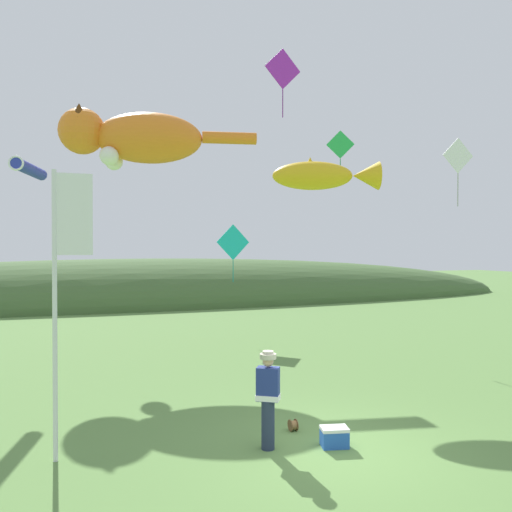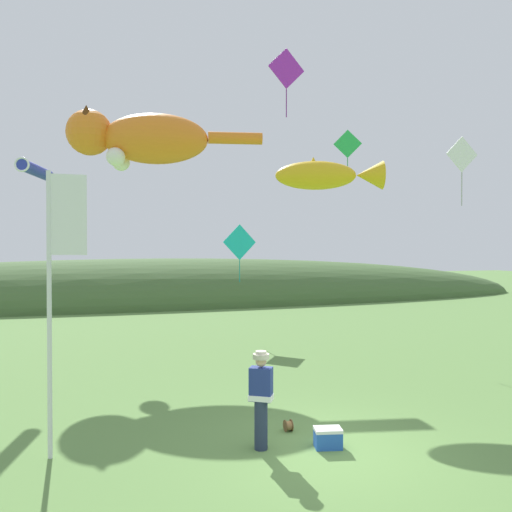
{
  "view_description": "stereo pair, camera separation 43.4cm",
  "coord_description": "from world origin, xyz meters",
  "px_view_note": "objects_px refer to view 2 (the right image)",
  "views": [
    {
      "loc": [
        -4.15,
        -7.94,
        3.62
      ],
      "look_at": [
        0.0,
        4.0,
        3.43
      ],
      "focal_mm": 35.0,
      "sensor_mm": 36.0,
      "label": 1
    },
    {
      "loc": [
        -3.74,
        -8.08,
        3.62
      ],
      "look_at": [
        0.0,
        4.0,
        3.43
      ],
      "focal_mm": 35.0,
      "sensor_mm": 36.0,
      "label": 2
    }
  ],
  "objects_px": {
    "festival_attendant": "(261,396)",
    "festival_banner_pole": "(58,270)",
    "kite_diamond_teal": "(240,243)",
    "kite_diamond_white": "(462,155)",
    "kite_fish_windsock": "(328,175)",
    "picnic_cooler": "(328,438)",
    "kite_diamond_violet": "(286,69)",
    "kite_giant_cat": "(142,139)",
    "kite_diamond_green": "(348,144)",
    "kite_spool": "(288,426)",
    "kite_tube_streamer": "(36,170)"
  },
  "relations": [
    {
      "from": "kite_diamond_violet",
      "to": "picnic_cooler",
      "type": "bearing_deg",
      "value": -104.43
    },
    {
      "from": "kite_diamond_teal",
      "to": "kite_diamond_violet",
      "type": "bearing_deg",
      "value": -86.85
    },
    {
      "from": "kite_giant_cat",
      "to": "kite_diamond_green",
      "type": "xyz_separation_m",
      "value": [
        8.35,
        -0.5,
        0.21
      ]
    },
    {
      "from": "kite_tube_streamer",
      "to": "kite_diamond_white",
      "type": "bearing_deg",
      "value": -27.06
    },
    {
      "from": "kite_spool",
      "to": "kite_diamond_teal",
      "type": "relative_size",
      "value": 0.1
    },
    {
      "from": "kite_giant_cat",
      "to": "kite_fish_windsock",
      "type": "xyz_separation_m",
      "value": [
        5.15,
        -5.33,
        -1.89
      ]
    },
    {
      "from": "kite_giant_cat",
      "to": "kite_fish_windsock",
      "type": "height_order",
      "value": "kite_giant_cat"
    },
    {
      "from": "kite_fish_windsock",
      "to": "kite_diamond_white",
      "type": "bearing_deg",
      "value": -46.65
    },
    {
      "from": "kite_diamond_violet",
      "to": "kite_diamond_teal",
      "type": "relative_size",
      "value": 0.93
    },
    {
      "from": "kite_diamond_green",
      "to": "kite_diamond_violet",
      "type": "relative_size",
      "value": 0.94
    },
    {
      "from": "festival_banner_pole",
      "to": "kite_diamond_violet",
      "type": "xyz_separation_m",
      "value": [
        6.38,
        5.74,
        6.11
      ]
    },
    {
      "from": "kite_tube_streamer",
      "to": "kite_spool",
      "type": "bearing_deg",
      "value": -54.51
    },
    {
      "from": "kite_diamond_green",
      "to": "kite_diamond_violet",
      "type": "bearing_deg",
      "value": -137.71
    },
    {
      "from": "kite_fish_windsock",
      "to": "kite_diamond_teal",
      "type": "xyz_separation_m",
      "value": [
        -1.21,
        5.76,
        -1.99
      ]
    },
    {
      "from": "kite_diamond_teal",
      "to": "kite_diamond_white",
      "type": "height_order",
      "value": "kite_diamond_white"
    },
    {
      "from": "festival_banner_pole",
      "to": "kite_diamond_white",
      "type": "xyz_separation_m",
      "value": [
        9.95,
        1.91,
        2.88
      ]
    },
    {
      "from": "kite_fish_windsock",
      "to": "kite_diamond_green",
      "type": "relative_size",
      "value": 1.63
    },
    {
      "from": "kite_giant_cat",
      "to": "kite_diamond_green",
      "type": "height_order",
      "value": "kite_giant_cat"
    },
    {
      "from": "kite_fish_windsock",
      "to": "kite_diamond_teal",
      "type": "height_order",
      "value": "kite_fish_windsock"
    },
    {
      "from": "festival_banner_pole",
      "to": "kite_tube_streamer",
      "type": "height_order",
      "value": "kite_tube_streamer"
    },
    {
      "from": "kite_giant_cat",
      "to": "kite_spool",
      "type": "bearing_deg",
      "value": -78.4
    },
    {
      "from": "picnic_cooler",
      "to": "kite_fish_windsock",
      "type": "bearing_deg",
      "value": 64.76
    },
    {
      "from": "festival_attendant",
      "to": "picnic_cooler",
      "type": "bearing_deg",
      "value": -14.5
    },
    {
      "from": "kite_fish_windsock",
      "to": "kite_diamond_white",
      "type": "height_order",
      "value": "kite_diamond_white"
    },
    {
      "from": "kite_diamond_violet",
      "to": "kite_diamond_white",
      "type": "bearing_deg",
      "value": -46.96
    },
    {
      "from": "picnic_cooler",
      "to": "kite_spool",
      "type": "bearing_deg",
      "value": 112.31
    },
    {
      "from": "kite_giant_cat",
      "to": "kite_diamond_white",
      "type": "height_order",
      "value": "kite_giant_cat"
    },
    {
      "from": "festival_attendant",
      "to": "kite_diamond_white",
      "type": "distance_m",
      "value": 8.7
    },
    {
      "from": "festival_attendant",
      "to": "festival_banner_pole",
      "type": "xyz_separation_m",
      "value": [
        -3.46,
        0.71,
        2.29
      ]
    },
    {
      "from": "kite_giant_cat",
      "to": "kite_diamond_green",
      "type": "relative_size",
      "value": 3.48
    },
    {
      "from": "festival_banner_pole",
      "to": "kite_diamond_violet",
      "type": "relative_size",
      "value": 2.26
    },
    {
      "from": "picnic_cooler",
      "to": "kite_diamond_white",
      "type": "bearing_deg",
      "value": 28.85
    },
    {
      "from": "kite_diamond_teal",
      "to": "picnic_cooler",
      "type": "bearing_deg",
      "value": -97.35
    },
    {
      "from": "festival_attendant",
      "to": "kite_fish_windsock",
      "type": "xyz_separation_m",
      "value": [
        3.87,
        5.4,
        4.91
      ]
    },
    {
      "from": "kite_giant_cat",
      "to": "kite_diamond_white",
      "type": "xyz_separation_m",
      "value": [
        7.78,
        -8.1,
        -1.63
      ]
    },
    {
      "from": "festival_attendant",
      "to": "kite_fish_windsock",
      "type": "distance_m",
      "value": 8.26
    },
    {
      "from": "kite_diamond_teal",
      "to": "kite_tube_streamer",
      "type": "bearing_deg",
      "value": -158.91
    },
    {
      "from": "kite_giant_cat",
      "to": "kite_diamond_teal",
      "type": "distance_m",
      "value": 5.55
    },
    {
      "from": "kite_fish_windsock",
      "to": "kite_tube_streamer",
      "type": "xyz_separation_m",
      "value": [
        -8.55,
        2.93,
        0.19
      ]
    },
    {
      "from": "kite_spool",
      "to": "kite_diamond_green",
      "type": "bearing_deg",
      "value": 56.66
    },
    {
      "from": "kite_spool",
      "to": "kite_giant_cat",
      "type": "height_order",
      "value": "kite_giant_cat"
    },
    {
      "from": "kite_spool",
      "to": "kite_diamond_white",
      "type": "xyz_separation_m",
      "value": [
        5.71,
        1.95,
        6.01
      ]
    },
    {
      "from": "picnic_cooler",
      "to": "festival_banner_pole",
      "type": "xyz_separation_m",
      "value": [
        -4.64,
        1.01,
        3.06
      ]
    },
    {
      "from": "kite_spool",
      "to": "kite_tube_streamer",
      "type": "xyz_separation_m",
      "value": [
        -5.46,
        7.66,
        5.94
      ]
    },
    {
      "from": "picnic_cooler",
      "to": "kite_diamond_violet",
      "type": "height_order",
      "value": "kite_diamond_violet"
    },
    {
      "from": "festival_banner_pole",
      "to": "kite_tube_streamer",
      "type": "xyz_separation_m",
      "value": [
        -1.22,
        7.62,
        2.81
      ]
    },
    {
      "from": "kite_tube_streamer",
      "to": "kite_diamond_white",
      "type": "height_order",
      "value": "kite_diamond_white"
    },
    {
      "from": "kite_diamond_green",
      "to": "kite_diamond_white",
      "type": "xyz_separation_m",
      "value": [
        -0.58,
        -7.6,
        -1.84
      ]
    },
    {
      "from": "kite_tube_streamer",
      "to": "kite_diamond_green",
      "type": "height_order",
      "value": "kite_diamond_green"
    },
    {
      "from": "kite_diamond_green",
      "to": "kite_diamond_teal",
      "type": "xyz_separation_m",
      "value": [
        -4.41,
        0.94,
        -4.09
      ]
    }
  ]
}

